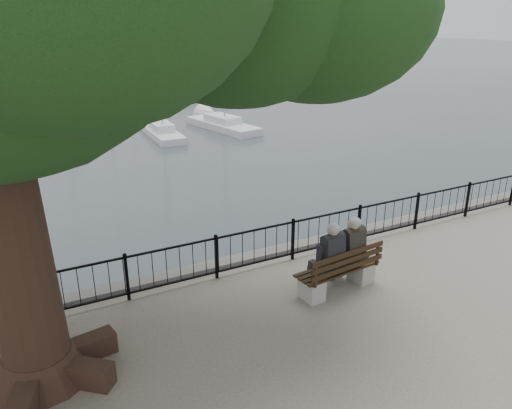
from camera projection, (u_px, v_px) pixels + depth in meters
harbor at (247, 278)px, 12.32m from camera, size 260.00×260.00×1.20m
railing at (256, 247)px, 11.53m from camera, size 22.06×0.06×1.00m
bench at (339, 275)px, 10.66m from camera, size 2.01×0.78×1.04m
person_left at (327, 260)px, 10.47m from camera, size 0.50×0.84×1.64m
person_right at (347, 253)px, 10.78m from camera, size 0.50×0.84×1.64m
lion_monument at (60, 62)px, 51.51m from camera, size 5.66×5.66×8.43m
sailboat_b at (64, 128)px, 29.65m from camera, size 2.45×4.96×10.37m
sailboat_c at (162, 131)px, 28.86m from camera, size 1.62×5.19×10.96m
sailboat_d at (223, 124)px, 30.78m from camera, size 2.75×6.17×10.91m
sailboat_f at (107, 104)px, 37.76m from camera, size 3.48×5.63×11.82m
sailboat_g at (131, 92)px, 43.96m from camera, size 3.17×5.12×8.97m
far_shore at (180, 32)px, 85.51m from camera, size 30.00×8.60×9.18m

